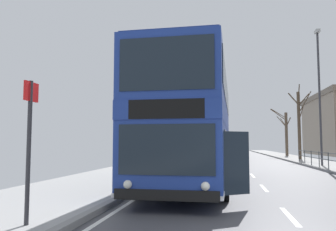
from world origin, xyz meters
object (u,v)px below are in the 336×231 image
Objects in this scene: bus_stop_sign_near at (29,135)px; bare_tree_far_01 at (299,121)px; bare_tree_far_00 at (286,132)px; double_decker_bus_main at (194,126)px; street_lamp_far_side at (319,87)px.

bare_tree_far_01 is (10.62, 27.71, 1.92)m from bus_stop_sign_near.
bus_stop_sign_near is 0.46× the size of bare_tree_far_00.
double_decker_bus_main is 30.35m from bare_tree_far_00.
double_decker_bus_main is 1.25× the size of street_lamp_far_side.
double_decker_bus_main is at bearing 72.17° from bus_stop_sign_near.
double_decker_bus_main is 21.91m from bare_tree_far_01.
street_lamp_far_side reaches higher than bare_tree_far_00.
street_lamp_far_side is 18.51m from bare_tree_far_00.
bare_tree_far_00 is (10.93, 36.57, 1.21)m from bus_stop_sign_near.
bare_tree_far_00 is at bearing 73.36° from bus_stop_sign_near.
bare_tree_far_01 reaches higher than bus_stop_sign_near.
bus_stop_sign_near is 0.28× the size of street_lamp_far_side.
bare_tree_far_00 is at bearing 87.98° from bare_tree_far_01.
street_lamp_far_side is at bearing 61.35° from bus_stop_sign_near.
bare_tree_far_01 is at bearing 69.03° from bus_stop_sign_near.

